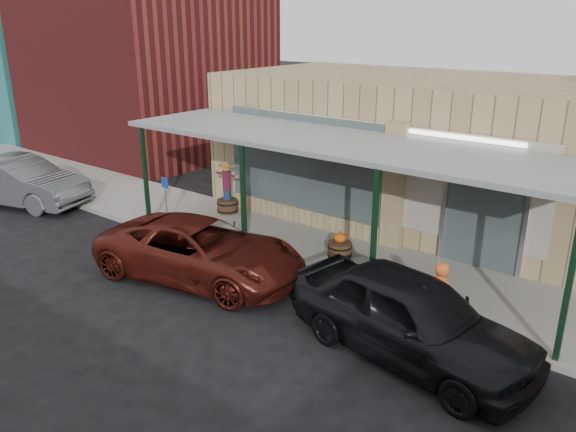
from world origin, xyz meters
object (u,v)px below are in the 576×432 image
Objects in this scene: barrel_pumpkin at (340,248)px; handicap_sign at (166,195)px; barrel_scarecrow at (227,195)px; parked_sedan at (411,316)px; car_maroon at (201,250)px; car_grey at (18,181)px.

handicap_sign is at bearing -166.79° from barrel_pumpkin.
barrel_scarecrow is 0.33× the size of parked_sedan.
parked_sedan is (7.83, -3.47, 0.10)m from barrel_scarecrow.
car_maroon is at bearing 99.51° from parked_sedan.
car_maroon is at bearing -33.38° from barrel_scarecrow.
parked_sedan is at bearing -100.83° from car_maroon.
parked_sedan reaches higher than car_maroon.
barrel_scarecrow is 2.07m from handicap_sign.
barrel_scarecrow reaches higher than handicap_sign.
barrel_scarecrow is 0.34× the size of car_grey.
barrel_scarecrow reaches higher than barrel_pumpkin.
handicap_sign is 0.30× the size of parked_sedan.
car_grey is at bearing 98.30° from parked_sedan.
barrel_scarecrow is 1.11× the size of handicap_sign.
barrel_scarecrow is at bearing 75.20° from parked_sedan.
car_grey is (-5.76, -1.30, -0.31)m from handicap_sign.
handicap_sign is 0.29× the size of car_maroon.
barrel_scarecrow is 7.04m from car_grey.
barrel_scarecrow is 0.32× the size of car_maroon.
parked_sedan reaches higher than car_grey.
car_maroon is (-5.32, -0.04, -0.10)m from parked_sedan.
parked_sedan is at bearing -4.17° from handicap_sign.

